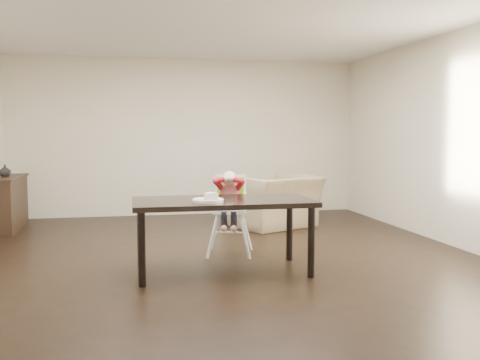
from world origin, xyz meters
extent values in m
plane|color=black|center=(0.00, 0.00, 0.00)|extent=(7.00, 7.00, 0.00)
cube|color=beige|center=(0.00, 3.50, 1.35)|extent=(6.00, 0.02, 2.70)
cube|color=beige|center=(0.00, -3.50, 1.35)|extent=(6.00, 0.02, 2.70)
cube|color=beige|center=(3.00, 0.00, 1.35)|extent=(0.02, 7.00, 2.70)
cube|color=white|center=(0.00, 0.00, 2.70)|extent=(6.00, 7.00, 0.02)
cube|color=black|center=(-0.06, -0.54, 0.72)|extent=(1.80, 0.90, 0.05)
cylinder|color=black|center=(-0.88, -0.91, 0.35)|extent=(0.07, 0.07, 0.70)
cylinder|color=black|center=(0.76, -0.91, 0.35)|extent=(0.07, 0.07, 0.70)
cylinder|color=black|center=(-0.88, -0.17, 0.35)|extent=(0.07, 0.07, 0.70)
cylinder|color=black|center=(0.76, -0.17, 0.35)|extent=(0.07, 0.07, 0.70)
cylinder|color=white|center=(-0.07, 0.11, 0.26)|extent=(0.05, 0.05, 0.52)
cylinder|color=white|center=(0.29, 0.02, 0.26)|extent=(0.05, 0.05, 0.52)
cylinder|color=white|center=(0.03, 0.47, 0.26)|extent=(0.05, 0.05, 0.52)
cylinder|color=white|center=(0.39, 0.38, 0.26)|extent=(0.05, 0.05, 0.52)
cube|color=white|center=(0.16, 0.25, 0.52)|extent=(0.44, 0.42, 0.05)
cube|color=#72B016|center=(0.16, 0.25, 0.55)|extent=(0.36, 0.34, 0.03)
cube|color=white|center=(0.20, 0.39, 0.73)|extent=(0.37, 0.14, 0.39)
cube|color=#72B016|center=(0.19, 0.36, 0.72)|extent=(0.31, 0.10, 0.35)
cube|color=black|center=(0.12, 0.31, 0.72)|extent=(0.07, 0.17, 0.02)
cube|color=black|center=(0.23, 0.28, 0.72)|extent=(0.07, 0.17, 0.02)
cylinder|color=#AC1813|center=(0.16, 0.25, 0.69)|extent=(0.26, 0.26, 0.25)
sphere|color=beige|center=(0.16, 0.23, 0.90)|extent=(0.20, 0.20, 0.17)
ellipsoid|color=brown|center=(0.16, 0.25, 0.91)|extent=(0.21, 0.20, 0.13)
sphere|color=beige|center=(0.10, 0.15, 0.90)|extent=(0.09, 0.09, 0.07)
sphere|color=beige|center=(0.17, 0.14, 0.90)|extent=(0.09, 0.09, 0.07)
cylinder|color=white|center=(-0.23, -0.70, 0.76)|extent=(0.41, 0.41, 0.02)
torus|color=white|center=(-0.23, -0.70, 0.77)|extent=(0.41, 0.41, 0.02)
imported|color=#9B8562|center=(1.16, 1.96, 0.53)|extent=(1.42, 1.22, 1.05)
cube|color=black|center=(-2.78, 2.47, 0.38)|extent=(0.40, 1.20, 0.76)
cube|color=black|center=(-2.78, 2.47, 0.78)|extent=(0.44, 1.26, 0.03)
imported|color=#99999E|center=(-2.78, 2.50, 0.87)|extent=(0.21, 0.22, 0.17)
camera|label=1|loc=(-0.95, -5.84, 1.41)|focal=40.00mm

